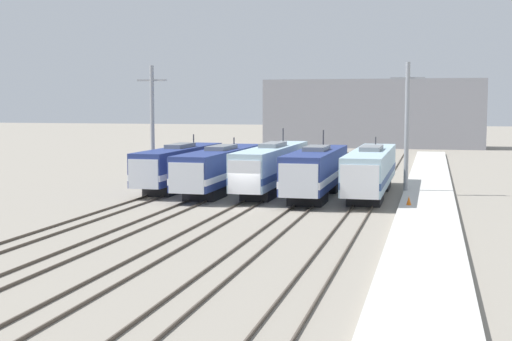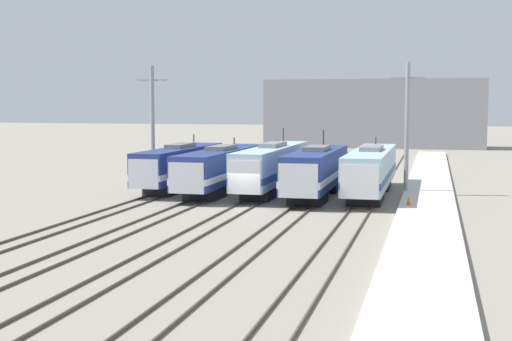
% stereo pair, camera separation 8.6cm
% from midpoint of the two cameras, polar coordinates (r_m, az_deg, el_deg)
% --- Properties ---
extents(ground_plane, '(400.00, 400.00, 0.00)m').
position_cam_midpoint_polar(ground_plane, '(52.40, -0.96, -2.97)').
color(ground_plane, gray).
extents(rail_pair_far_left, '(1.50, 120.00, 0.15)m').
position_cam_midpoint_polar(rail_pair_far_left, '(55.19, -9.51, -2.54)').
color(rail_pair_far_left, '#4C4238').
rests_on(rail_pair_far_left, ground_plane).
extents(rail_pair_center_left, '(1.51, 120.00, 0.15)m').
position_cam_midpoint_polar(rail_pair_center_left, '(53.64, -5.35, -2.72)').
color(rail_pair_center_left, '#4C4238').
rests_on(rail_pair_center_left, ground_plane).
extents(rail_pair_center, '(1.51, 120.00, 0.15)m').
position_cam_midpoint_polar(rail_pair_center, '(52.39, -0.96, -2.89)').
color(rail_pair_center, '#4C4238').
rests_on(rail_pair_center, ground_plane).
extents(rail_pair_center_right, '(1.51, 120.00, 0.15)m').
position_cam_midpoint_polar(rail_pair_center_right, '(51.46, 3.62, -3.05)').
color(rail_pair_center_right, '#4C4238').
rests_on(rail_pair_center_right, ground_plane).
extents(rail_pair_far_right, '(1.50, 120.00, 0.15)m').
position_cam_midpoint_polar(rail_pair_far_right, '(50.88, 8.34, -3.20)').
color(rail_pair_far_right, '#4C4238').
rests_on(rail_pair_far_right, ground_plane).
extents(locomotive_far_left, '(2.75, 16.85, 4.72)m').
position_cam_midpoint_polar(locomotive_far_left, '(63.50, -6.20, 0.36)').
color(locomotive_far_left, black).
rests_on(locomotive_far_left, ground_plane).
extents(locomotive_center_left, '(3.03, 18.18, 4.52)m').
position_cam_midpoint_polar(locomotive_center_left, '(60.87, -2.89, 0.16)').
color(locomotive_center_left, black).
rests_on(locomotive_center_left, ground_plane).
extents(locomotive_center, '(2.75, 19.37, 5.34)m').
position_cam_midpoint_polar(locomotive_center, '(61.20, 1.32, 0.29)').
color(locomotive_center, '#232326').
rests_on(locomotive_center, ground_plane).
extents(locomotive_center_right, '(3.12, 16.23, 5.35)m').
position_cam_midpoint_polar(locomotive_center_right, '(57.73, 4.84, -0.07)').
color(locomotive_center_right, black).
rests_on(locomotive_center_right, ground_plane).
extents(locomotive_far_right, '(2.99, 19.22, 4.69)m').
position_cam_midpoint_polar(locomotive_far_right, '(59.20, 9.21, -0.00)').
color(locomotive_far_right, '#232326').
rests_on(locomotive_far_right, ground_plane).
extents(catenary_tower_left, '(2.82, 0.37, 11.02)m').
position_cam_midpoint_polar(catenary_tower_left, '(65.26, -8.24, 3.65)').
color(catenary_tower_left, gray).
rests_on(catenary_tower_left, ground_plane).
extents(catenary_tower_right, '(2.82, 0.37, 11.02)m').
position_cam_midpoint_polar(catenary_tower_right, '(60.42, 12.02, 3.45)').
color(catenary_tower_right, gray).
rests_on(catenary_tower_right, ground_plane).
extents(platform, '(4.00, 120.00, 0.39)m').
position_cam_midpoint_polar(platform, '(50.62, 13.58, -3.20)').
color(platform, beige).
rests_on(platform, ground_plane).
extents(traffic_cone, '(0.36, 0.36, 0.63)m').
position_cam_midpoint_polar(traffic_cone, '(52.04, 12.17, -2.37)').
color(traffic_cone, orange).
rests_on(traffic_cone, platform).
extents(depot_building, '(37.45, 9.71, 11.74)m').
position_cam_midpoint_polar(depot_building, '(126.63, 9.42, 4.53)').
color(depot_building, gray).
rests_on(depot_building, ground_plane).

